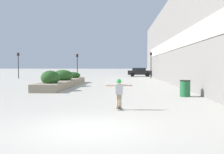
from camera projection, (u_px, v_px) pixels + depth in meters
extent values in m
plane|color=#ADA89E|center=(83.00, 130.00, 7.31)|extent=(300.00, 300.00, 0.00)
cube|color=gray|center=(170.00, 42.00, 27.52)|extent=(0.60, 46.35, 8.92)
cube|color=silver|center=(173.00, 44.00, 23.97)|extent=(0.06, 39.16, 1.20)
cube|color=gray|center=(64.00, 83.00, 22.99)|extent=(1.93, 12.16, 0.57)
ellipsoid|color=#234C1E|center=(50.00, 78.00, 18.73)|extent=(1.40, 1.42, 1.08)
ellipsoid|color=#234C1E|center=(63.00, 76.00, 22.81)|extent=(1.81, 2.04, 1.06)
ellipsoid|color=#234C1E|center=(73.00, 75.00, 27.14)|extent=(1.62, 1.33, 0.72)
cube|color=black|center=(119.00, 108.00, 10.63)|extent=(0.26, 0.61, 0.01)
cylinder|color=beige|center=(117.00, 108.00, 10.83)|extent=(0.06, 0.07, 0.06)
cylinder|color=beige|center=(120.00, 108.00, 10.85)|extent=(0.06, 0.07, 0.06)
cylinder|color=beige|center=(118.00, 110.00, 10.42)|extent=(0.06, 0.07, 0.06)
cylinder|color=beige|center=(121.00, 110.00, 10.44)|extent=(0.06, 0.07, 0.06)
cylinder|color=tan|center=(117.00, 101.00, 10.61)|extent=(0.12, 0.12, 0.56)
cylinder|color=tan|center=(120.00, 101.00, 10.63)|extent=(0.12, 0.12, 0.56)
cube|color=gray|center=(119.00, 97.00, 10.61)|extent=(0.22, 0.20, 0.20)
cube|color=#B2B2B7|center=(119.00, 89.00, 10.59)|extent=(0.34, 0.21, 0.43)
cylinder|color=tan|center=(110.00, 86.00, 10.55)|extent=(0.42, 0.14, 0.07)
cylinder|color=tan|center=(127.00, 85.00, 10.63)|extent=(0.42, 0.14, 0.07)
sphere|color=tan|center=(119.00, 82.00, 10.58)|extent=(0.18, 0.18, 0.18)
sphere|color=green|center=(119.00, 81.00, 10.58)|extent=(0.21, 0.21, 0.21)
cylinder|color=#1E5B33|center=(185.00, 89.00, 15.12)|extent=(0.61, 0.61, 0.95)
cylinder|color=black|center=(185.00, 81.00, 15.10)|extent=(0.64, 0.64, 0.05)
cube|color=black|center=(140.00, 73.00, 43.26)|extent=(4.17, 1.74, 0.70)
cube|color=black|center=(139.00, 69.00, 43.25)|extent=(2.29, 1.53, 0.47)
cylinder|color=black|center=(147.00, 74.00, 44.04)|extent=(0.66, 0.22, 0.66)
cylinder|color=black|center=(148.00, 75.00, 42.39)|extent=(0.66, 0.22, 0.66)
cylinder|color=black|center=(132.00, 74.00, 44.17)|extent=(0.66, 0.22, 0.66)
cylinder|color=black|center=(132.00, 75.00, 42.52)|extent=(0.66, 0.22, 0.66)
cube|color=navy|center=(208.00, 74.00, 38.61)|extent=(4.38, 1.75, 0.65)
cube|color=black|center=(207.00, 70.00, 38.59)|extent=(2.41, 1.54, 0.52)
cylinder|color=black|center=(215.00, 76.00, 39.39)|extent=(0.65, 0.22, 0.65)
cylinder|color=black|center=(219.00, 76.00, 37.73)|extent=(0.65, 0.22, 0.65)
cylinder|color=black|center=(198.00, 75.00, 39.52)|extent=(0.65, 0.22, 0.65)
cylinder|color=black|center=(201.00, 76.00, 37.86)|extent=(0.65, 0.22, 0.65)
cylinder|color=black|center=(77.00, 68.00, 36.33)|extent=(0.11, 0.11, 3.14)
cube|color=black|center=(77.00, 55.00, 36.25)|extent=(0.28, 0.20, 0.45)
sphere|color=red|center=(77.00, 54.00, 36.12)|extent=(0.15, 0.15, 0.15)
sphere|color=#2D2823|center=(77.00, 55.00, 36.13)|extent=(0.15, 0.15, 0.15)
sphere|color=#2D2823|center=(77.00, 56.00, 36.14)|extent=(0.15, 0.15, 0.15)
cylinder|color=black|center=(151.00, 67.00, 36.26)|extent=(0.11, 0.11, 3.38)
cube|color=black|center=(151.00, 54.00, 36.17)|extent=(0.28, 0.20, 0.45)
sphere|color=red|center=(151.00, 53.00, 36.04)|extent=(0.15, 0.15, 0.15)
sphere|color=#2D2823|center=(151.00, 54.00, 36.05)|extent=(0.15, 0.15, 0.15)
sphere|color=#2D2823|center=(151.00, 55.00, 36.06)|extent=(0.15, 0.15, 0.15)
cylinder|color=black|center=(18.00, 67.00, 36.48)|extent=(0.11, 0.11, 3.32)
cube|color=black|center=(18.00, 54.00, 36.39)|extent=(0.28, 0.20, 0.45)
sphere|color=red|center=(18.00, 53.00, 36.27)|extent=(0.15, 0.15, 0.15)
sphere|color=#2D2823|center=(18.00, 54.00, 36.27)|extent=(0.15, 0.15, 0.15)
sphere|color=#2D2823|center=(18.00, 55.00, 36.28)|extent=(0.15, 0.15, 0.15)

